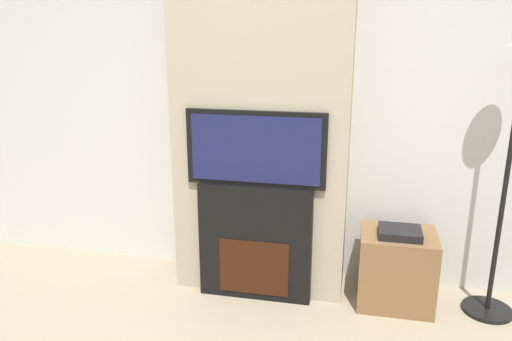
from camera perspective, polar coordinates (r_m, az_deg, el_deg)
name	(u,v)px	position (r m, az deg, el deg)	size (l,w,h in m)	color
wall_back	(269,88)	(3.46, 1.45, 9.35)	(6.00, 0.06, 2.70)	silver
chimney_breast	(262,93)	(3.25, 0.72, 8.89)	(1.14, 0.38, 2.70)	tan
fireplace	(256,242)	(3.33, 0.00, -8.15)	(0.75, 0.15, 0.79)	black
television	(256,149)	(3.12, -0.01, 2.53)	(0.89, 0.07, 0.48)	black
floor_lamp	(510,154)	(3.27, 27.05, 1.73)	(0.31, 0.31, 1.76)	black
media_stand	(396,267)	(3.43, 15.74, -10.61)	(0.48, 0.40, 0.54)	brown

